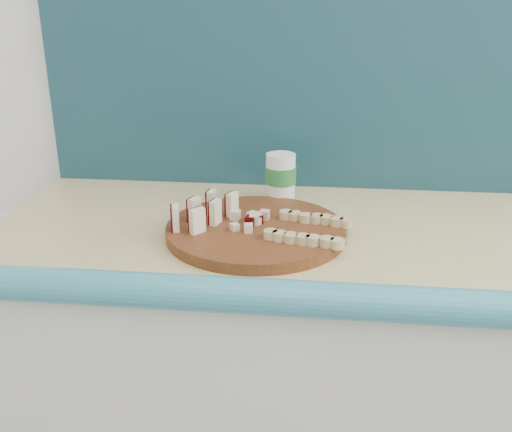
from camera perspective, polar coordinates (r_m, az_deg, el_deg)
The scene contains 7 objects.
kitchen_counter at distance 1.48m, azimuth 22.74°, elevation -18.27°, with size 2.20×0.63×0.91m.
backsplash at distance 1.47m, azimuth 23.69°, elevation 11.59°, with size 2.20×0.02×0.50m, color teal.
cutting_board at distance 1.14m, azimuth 0.00°, elevation -1.46°, with size 0.36×0.36×0.02m, color #45240E.
apple_wedges at distance 1.15m, azimuth -5.20°, elevation 0.51°, with size 0.12×0.14×0.05m.
apple_chunks at distance 1.14m, azimuth -1.11°, elevation -0.39°, with size 0.05×0.05×0.02m.
banana_slices at distance 1.11m, azimuth 5.39°, elevation -1.23°, with size 0.18×0.16×0.02m.
canister at distance 1.31m, azimuth 2.46°, elevation 3.87°, with size 0.07×0.07×0.12m.
Camera 1 is at (-0.33, 0.40, 1.36)m, focal length 40.00 mm.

